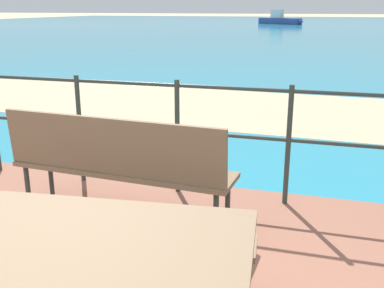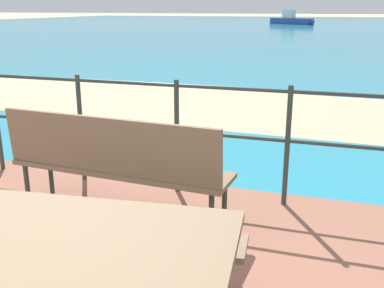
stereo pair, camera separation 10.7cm
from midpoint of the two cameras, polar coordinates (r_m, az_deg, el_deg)
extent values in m
cube|color=teal|center=(41.39, 16.49, 13.88)|extent=(90.00, 90.00, 0.01)
cube|color=tan|center=(7.98, 8.18, 4.42)|extent=(54.08, 5.25, 0.01)
cube|color=#7A6047|center=(1.96, -16.57, -11.32)|extent=(1.63, 0.93, 0.04)
cube|color=#7A6047|center=(2.57, -9.72, -11.13)|extent=(1.58, 0.42, 0.04)
cube|color=#7A6047|center=(3.56, -8.15, -3.05)|extent=(1.79, 0.52, 0.04)
cube|color=#7A6047|center=(3.34, -9.84, -0.23)|extent=(1.77, 0.18, 0.43)
cylinder|color=#2D3833|center=(3.47, 5.00, -7.40)|extent=(0.04, 0.04, 0.44)
cylinder|color=#2D3833|center=(3.21, 3.42, -9.46)|extent=(0.04, 0.04, 0.44)
cylinder|color=#2D3833|center=(4.18, -16.66, -3.75)|extent=(0.04, 0.04, 0.44)
cylinder|color=#2D3833|center=(3.97, -19.30, -5.13)|extent=(0.04, 0.04, 0.44)
cylinder|color=#2D3833|center=(4.49, -13.15, 1.92)|extent=(0.04, 0.04, 1.04)
cylinder|color=#2D3833|center=(4.08, -1.17, 0.88)|extent=(0.04, 0.04, 1.04)
cylinder|color=#2D3833|center=(3.89, 12.68, -0.36)|extent=(0.04, 0.04, 1.04)
cylinder|color=#2D3833|center=(3.98, -1.21, 7.39)|extent=(5.90, 0.03, 0.03)
cylinder|color=#2D3833|center=(4.07, -1.18, 1.59)|extent=(5.90, 0.03, 0.03)
cube|color=#2D478C|center=(48.74, 12.46, 14.88)|extent=(4.60, 3.39, 0.60)
cube|color=silver|center=(48.94, 12.17, 15.75)|extent=(1.37, 1.21, 0.85)
cone|color=#2D478C|center=(47.16, 15.09, 14.65)|extent=(0.71, 0.72, 0.54)
camera|label=1|loc=(0.05, -89.28, 0.22)|focal=42.33mm
camera|label=2|loc=(0.05, 90.72, -0.22)|focal=42.33mm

